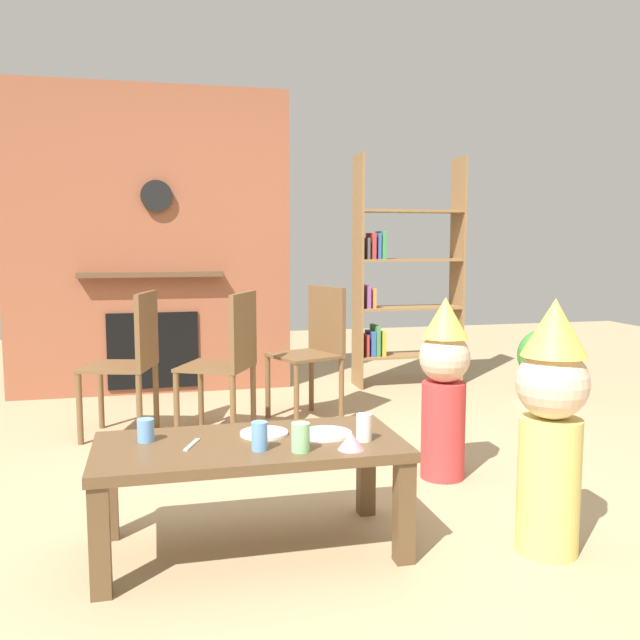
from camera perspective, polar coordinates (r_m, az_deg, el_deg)
ground_plane at (r=3.30m, az=-0.93°, el=-14.93°), size 12.00×12.00×0.00m
brick_fireplace_feature at (r=5.59m, az=-13.91°, el=6.23°), size 2.20×0.28×2.40m
bookshelf at (r=5.76m, az=6.68°, el=3.14°), size 0.90×0.28×1.90m
coffee_table at (r=2.73m, az=-5.82°, el=-11.39°), size 1.18×0.57×0.44m
paper_cup_near_left at (r=2.57m, az=-1.62°, el=-9.69°), size 0.07×0.07×0.11m
paper_cup_near_right at (r=2.77m, az=-14.26°, el=-8.86°), size 0.06×0.06×0.09m
paper_cup_center at (r=2.59m, az=-5.05°, el=-9.57°), size 0.06×0.06×0.11m
paper_cup_far_left at (r=2.70m, az=3.67°, el=-8.88°), size 0.06×0.06×0.11m
paper_plate_front at (r=2.80m, az=-4.66°, el=-9.33°), size 0.19×0.19×0.01m
paper_plate_rear at (r=2.79m, az=0.50°, el=-9.40°), size 0.21×0.21×0.01m
birthday_cake_slice at (r=2.60m, az=2.59°, el=-9.97°), size 0.10×0.10×0.07m
table_fork at (r=2.70m, az=-10.58°, el=-10.12°), size 0.07×0.15×0.01m
child_with_cone_hat at (r=2.80m, az=18.62°, el=-7.89°), size 0.28×0.28×1.00m
child_in_pink at (r=3.55m, az=10.25°, el=-5.20°), size 0.26×0.26×0.93m
dining_chair_left at (r=4.37m, az=-15.28°, el=-2.84°), size 0.49×0.49×0.90m
dining_chair_middle at (r=4.24m, az=-7.53°, el=-2.96°), size 0.54×0.54×0.90m
dining_chair_right at (r=4.67m, az=-0.38°, el=-2.00°), size 0.52×0.52×0.90m
potted_plant_tall at (r=5.43m, az=18.07°, el=-3.36°), size 0.39×0.39×0.55m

